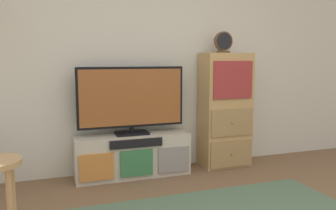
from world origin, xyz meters
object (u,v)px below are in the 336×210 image
(media_console, at_px, (133,155))
(television, at_px, (131,99))
(side_cabinet, at_px, (225,110))
(desk_clock, at_px, (223,42))

(media_console, bearing_deg, television, 90.00)
(side_cabinet, height_order, desk_clock, desk_clock)
(side_cabinet, xyz_separation_m, desk_clock, (-0.05, -0.01, 0.81))
(side_cabinet, relative_size, desk_clock, 5.55)
(media_console, height_order, desk_clock, desk_clock)
(television, bearing_deg, desk_clock, -1.49)
(television, relative_size, side_cabinet, 0.86)
(media_console, relative_size, television, 1.07)
(desk_clock, bearing_deg, media_console, 179.75)
(media_console, distance_m, television, 0.63)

